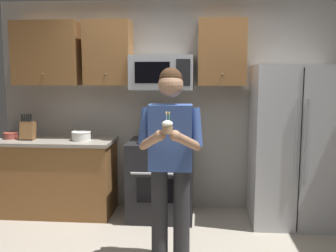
# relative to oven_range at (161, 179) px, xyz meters

# --- Properties ---
(wall_back) EXTENTS (4.40, 0.10, 2.60)m
(wall_back) POSITION_rel_oven_range_xyz_m (0.15, 0.39, 0.84)
(wall_back) COLOR gray
(wall_back) RESTS_ON ground
(oven_range) EXTENTS (0.76, 0.70, 0.93)m
(oven_range) POSITION_rel_oven_range_xyz_m (0.00, 0.00, 0.00)
(oven_range) COLOR black
(oven_range) RESTS_ON ground
(microwave) EXTENTS (0.74, 0.41, 0.40)m
(microwave) POSITION_rel_oven_range_xyz_m (0.00, 0.12, 1.26)
(microwave) COLOR #9EA0A5
(refrigerator) EXTENTS (0.90, 0.75, 1.80)m
(refrigerator) POSITION_rel_oven_range_xyz_m (1.50, -0.04, 0.44)
(refrigerator) COLOR #B7BABF
(refrigerator) RESTS_ON ground
(cabinet_row_upper) EXTENTS (2.78, 0.36, 0.76)m
(cabinet_row_upper) POSITION_rel_oven_range_xyz_m (-0.57, 0.17, 1.49)
(cabinet_row_upper) COLOR brown
(counter_left) EXTENTS (1.44, 0.66, 0.92)m
(counter_left) POSITION_rel_oven_range_xyz_m (-1.30, 0.02, 0.00)
(counter_left) COLOR brown
(counter_left) RESTS_ON ground
(knife_block) EXTENTS (0.16, 0.15, 0.32)m
(knife_block) POSITION_rel_oven_range_xyz_m (-1.60, -0.03, 0.57)
(knife_block) COLOR brown
(knife_block) RESTS_ON counter_left
(bowl_large_white) EXTENTS (0.23, 0.23, 0.11)m
(bowl_large_white) POSITION_rel_oven_range_xyz_m (-0.95, -0.02, 0.51)
(bowl_large_white) COLOR white
(bowl_large_white) RESTS_ON counter_left
(bowl_small_colored) EXTENTS (0.17, 0.17, 0.08)m
(bowl_small_colored) POSITION_rel_oven_range_xyz_m (-1.84, 0.02, 0.50)
(bowl_small_colored) COLOR #B24C3F
(bowl_small_colored) RESTS_ON counter_left
(person) EXTENTS (0.60, 0.48, 1.76)m
(person) POSITION_rel_oven_range_xyz_m (0.20, -1.10, 0.53)
(person) COLOR #262628
(person) RESTS_ON ground
(cupcake) EXTENTS (0.09, 0.09, 0.17)m
(cupcake) POSITION_rel_oven_range_xyz_m (0.20, -1.42, 0.83)
(cupcake) COLOR #A87F56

